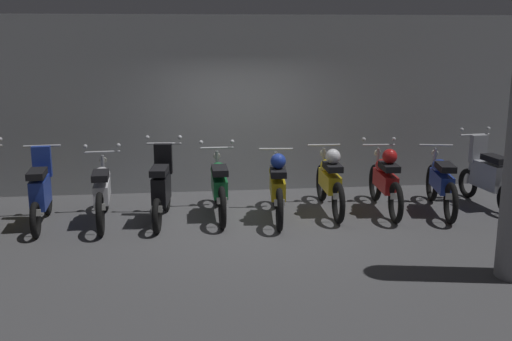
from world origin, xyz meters
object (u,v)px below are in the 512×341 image
(motorbike_slot_1, at_px, (41,192))
(motorbike_slot_9, at_px, (487,175))
(motorbike_slot_7, at_px, (385,180))
(motorbike_slot_8, at_px, (441,182))
(motorbike_slot_5, at_px, (277,186))
(motorbike_slot_6, at_px, (330,180))
(motorbike_slot_2, at_px, (102,191))
(motorbike_slot_4, at_px, (219,186))
(motorbike_slot_3, at_px, (162,188))

(motorbike_slot_1, distance_m, motorbike_slot_9, 7.28)
(motorbike_slot_7, distance_m, motorbike_slot_8, 0.92)
(motorbike_slot_1, relative_size, motorbike_slot_5, 0.86)
(motorbike_slot_1, relative_size, motorbike_slot_7, 0.86)
(motorbike_slot_7, distance_m, motorbike_slot_9, 1.82)
(motorbike_slot_6, bearing_deg, motorbike_slot_8, -6.49)
(motorbike_slot_2, bearing_deg, motorbike_slot_1, -177.12)
(motorbike_slot_7, xyz_separation_m, motorbike_slot_9, (1.81, 0.12, -0.00))
(motorbike_slot_8, bearing_deg, motorbike_slot_7, 173.03)
(motorbike_slot_4, relative_size, motorbike_slot_7, 1.00)
(motorbike_slot_7, xyz_separation_m, motorbike_slot_8, (0.91, -0.11, -0.04))
(motorbike_slot_4, bearing_deg, motorbike_slot_1, -176.03)
(motorbike_slot_3, height_order, motorbike_slot_7, motorbike_slot_3)
(motorbike_slot_4, relative_size, motorbike_slot_8, 1.01)
(motorbike_slot_3, xyz_separation_m, motorbike_slot_5, (1.82, -0.03, -0.00))
(motorbike_slot_3, distance_m, motorbike_slot_4, 0.93)
(motorbike_slot_3, distance_m, motorbike_slot_7, 3.64)
(motorbike_slot_2, distance_m, motorbike_slot_4, 1.83)
(motorbike_slot_4, distance_m, motorbike_slot_8, 3.65)
(motorbike_slot_3, relative_size, motorbike_slot_4, 0.86)
(motorbike_slot_8, bearing_deg, motorbike_slot_1, -179.83)
(motorbike_slot_6, distance_m, motorbike_slot_7, 0.92)
(motorbike_slot_7, bearing_deg, motorbike_slot_4, 178.78)
(motorbike_slot_8, xyz_separation_m, motorbike_slot_9, (0.90, 0.23, 0.04))
(motorbike_slot_1, relative_size, motorbike_slot_2, 0.86)
(motorbike_slot_2, height_order, motorbike_slot_3, motorbike_slot_3)
(motorbike_slot_1, xyz_separation_m, motorbike_slot_9, (7.28, 0.25, 0.00))
(motorbike_slot_1, distance_m, motorbike_slot_7, 5.46)
(motorbike_slot_6, bearing_deg, motorbike_slot_9, 0.49)
(motorbike_slot_6, distance_m, motorbike_slot_8, 1.84)
(motorbike_slot_4, relative_size, motorbike_slot_5, 1.00)
(motorbike_slot_7, relative_size, motorbike_slot_9, 1.16)
(motorbike_slot_5, bearing_deg, motorbike_slot_6, 16.13)
(motorbike_slot_5, height_order, motorbike_slot_7, motorbike_slot_7)
(motorbike_slot_4, distance_m, motorbike_slot_7, 2.73)
(motorbike_slot_7, height_order, motorbike_slot_9, motorbike_slot_9)
(motorbike_slot_4, height_order, motorbike_slot_6, motorbike_slot_4)
(motorbike_slot_8, bearing_deg, motorbike_slot_3, -179.72)
(motorbike_slot_5, xyz_separation_m, motorbike_slot_9, (3.63, 0.29, 0.00))
(motorbike_slot_2, relative_size, motorbike_slot_3, 1.16)
(motorbike_slot_1, height_order, motorbike_slot_4, motorbike_slot_1)
(motorbike_slot_3, relative_size, motorbike_slot_7, 0.86)
(motorbike_slot_3, xyz_separation_m, motorbike_slot_7, (3.64, 0.13, 0.00))
(motorbike_slot_5, xyz_separation_m, motorbike_slot_8, (2.73, 0.06, -0.04))
(motorbike_slot_3, height_order, motorbike_slot_8, motorbike_slot_3)
(motorbike_slot_2, bearing_deg, motorbike_slot_8, -0.28)
(motorbike_slot_5, relative_size, motorbike_slot_7, 1.00)
(motorbike_slot_1, relative_size, motorbike_slot_6, 0.86)
(motorbike_slot_4, bearing_deg, motorbike_slot_6, 1.18)
(motorbike_slot_8, bearing_deg, motorbike_slot_4, 177.33)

